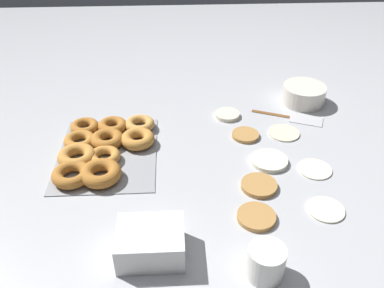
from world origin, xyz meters
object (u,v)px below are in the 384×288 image
object	(u,v)px
pancake_0	(259,185)
pancake_7	(227,115)
pancake_5	(326,209)
container_stack	(151,242)
batter_bowl	(304,94)
pancake_2	(315,169)
pancake_1	(245,135)
donut_tray	(102,148)
spatula	(298,118)
paper_cup	(266,262)
pancake_4	(269,161)
pancake_6	(256,217)
pancake_3	(284,132)

from	to	relation	value
pancake_0	pancake_7	size ratio (longest dim) A/B	1.18
pancake_5	container_stack	xyz separation A→B (m)	(0.11, -0.43, 0.03)
batter_bowl	pancake_2	bearing A→B (deg)	-10.44
pancake_1	donut_tray	size ratio (longest dim) A/B	0.23
donut_tray	spatula	xyz separation A→B (m)	(-0.16, 0.63, -0.02)
batter_bowl	paper_cup	xyz separation A→B (m)	(0.72, -0.28, 0.01)
pancake_1	pancake_4	bearing A→B (deg)	19.42
pancake_5	container_stack	size ratio (longest dim) A/B	0.63
pancake_2	pancake_7	bearing A→B (deg)	-144.76
pancake_0	pancake_4	distance (m)	0.12
donut_tray	paper_cup	bearing A→B (deg)	41.43
pancake_1	donut_tray	distance (m)	0.44
pancake_1	spatula	bearing A→B (deg)	115.96
pancake_4	batter_bowl	size ratio (longest dim) A/B	0.70
donut_tray	container_stack	xyz separation A→B (m)	(0.38, 0.16, 0.02)
pancake_5	paper_cup	distance (m)	0.26
pancake_6	spatula	distance (m)	0.50
pancake_3	pancake_4	world-z (taller)	pancake_4
pancake_2	container_stack	bearing A→B (deg)	-58.89
pancake_7	donut_tray	distance (m)	0.44
pancake_7	pancake_4	bearing A→B (deg)	19.10
pancake_4	batter_bowl	xyz separation A→B (m)	(-0.34, 0.19, 0.03)
pancake_7	donut_tray	size ratio (longest dim) A/B	0.23
donut_tray	paper_cup	xyz separation A→B (m)	(0.45, 0.40, 0.02)
pancake_1	batter_bowl	distance (m)	0.32
pancake_0	pancake_1	distance (m)	0.24
spatula	pancake_4	bearing A→B (deg)	-100.43
pancake_4	pancake_7	xyz separation A→B (m)	(-0.26, -0.09, 0.00)
donut_tray	batter_bowl	bearing A→B (deg)	111.95
pancake_0	donut_tray	xyz separation A→B (m)	(-0.17, -0.43, 0.01)
pancake_3	paper_cup	size ratio (longest dim) A/B	1.23
pancake_2	donut_tray	xyz separation A→B (m)	(-0.11, -0.61, 0.01)
donut_tray	container_stack	world-z (taller)	container_stack
pancake_4	donut_tray	world-z (taller)	donut_tray
pancake_7	pancake_0	bearing A→B (deg)	6.24
pancake_1	pancake_5	size ratio (longest dim) A/B	0.91
donut_tray	container_stack	bearing A→B (deg)	22.15
pancake_3	spatula	bearing A→B (deg)	140.70
pancake_7	pancake_2	bearing A→B (deg)	35.24
donut_tray	batter_bowl	size ratio (longest dim) A/B	2.40
pancake_2	pancake_6	size ratio (longest dim) A/B	0.99
pancake_6	batter_bowl	distance (m)	0.62
pancake_4	pancake_6	xyz separation A→B (m)	(0.22, -0.08, -0.00)
pancake_0	pancake_5	bearing A→B (deg)	58.13
pancake_2	pancake_3	distance (m)	0.19
pancake_6	pancake_0	bearing A→B (deg)	166.22
pancake_6	paper_cup	bearing A→B (deg)	-4.34
pancake_2	pancake_3	world-z (taller)	pancake_3
pancake_6	pancake_7	bearing A→B (deg)	-178.56
pancake_6	pancake_7	world-z (taller)	same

